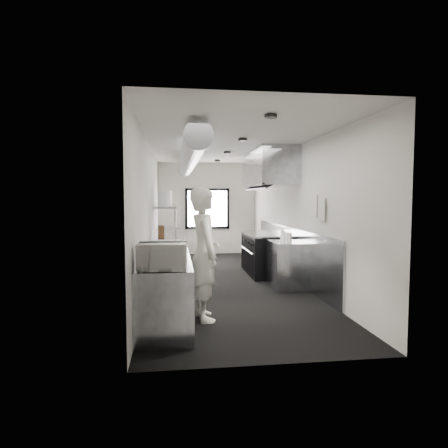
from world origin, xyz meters
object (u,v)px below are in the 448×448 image
object	(u,v)px
plate_stack_d	(167,198)
squeeze_bottle_c	(284,237)
line_cook	(204,254)
far_work_table	(170,243)
deli_tub_a	(156,256)
squeeze_bottle_e	(282,235)
plate_stack_c	(166,198)
cutting_board	(168,242)
squeeze_bottle_a	(290,238)
exhaust_hood	(268,169)
microwave	(162,256)
pass_shelf	(166,207)
knife_block	(161,232)
range	(265,253)
plate_stack_b	(165,199)
squeeze_bottle_b	(287,237)
plate_stack_a	(164,199)
bottle_station	(288,265)
prep_counter	(168,266)
small_plate	(175,246)
deli_tub_b	(154,255)
squeeze_bottle_d	(282,236)

from	to	relation	value
plate_stack_d	squeeze_bottle_c	distance (m)	3.40
line_cook	far_work_table	bearing A→B (deg)	-3.43
deli_tub_a	squeeze_bottle_e	distance (m)	3.17
plate_stack_c	plate_stack_d	size ratio (longest dim) A/B	0.96
cutting_board	squeeze_bottle_a	distance (m)	2.29
line_cook	plate_stack_c	world-z (taller)	plate_stack_c
exhaust_hood	microwave	xyz separation A→B (m)	(-2.26, -3.98, -1.33)
pass_shelf	knife_block	distance (m)	0.85
pass_shelf	knife_block	xyz separation A→B (m)	(-0.10, -0.68, -0.51)
cutting_board	plate_stack_c	distance (m)	1.82
squeeze_bottle_a	squeeze_bottle_e	bearing A→B (deg)	89.99
range	plate_stack_b	bearing A→B (deg)	179.65
plate_stack_c	squeeze_bottle_a	xyz separation A→B (m)	(2.31, -2.06, -0.74)
squeeze_bottle_b	cutting_board	bearing A→B (deg)	173.19
pass_shelf	deli_tub_a	size ratio (longest dim) A/B	19.97
pass_shelf	squeeze_bottle_e	world-z (taller)	pass_shelf
microwave	plate_stack_a	world-z (taller)	plate_stack_a
pass_shelf	squeeze_bottle_c	size ratio (longest dim) A/B	15.57
plate_stack_d	bottle_station	bearing A→B (deg)	-46.11
range	prep_counter	bearing A→B (deg)	-151.26
cutting_board	range	bearing A→B (deg)	29.48
small_plate	squeeze_bottle_e	distance (m)	2.25
exhaust_hood	line_cook	xyz separation A→B (m)	(-1.70, -3.09, -1.44)
bottle_station	deli_tub_a	distance (m)	3.07
exhaust_hood	plate_stack_d	size ratio (longest dim) A/B	6.46
knife_block	squeeze_bottle_a	xyz separation A→B (m)	(2.40, -1.29, -0.04)
deli_tub_b	squeeze_bottle_d	bearing A→B (deg)	39.01
deli_tub_a	small_plate	size ratio (longest dim) A/B	0.78
plate_stack_c	squeeze_bottle_c	distance (m)	2.99
prep_counter	small_plate	distance (m)	0.84
prep_counter	plate_stack_a	xyz separation A→B (m)	(-0.07, 0.63, 1.27)
plate_stack_a	pass_shelf	bearing A→B (deg)	88.14
squeeze_bottle_e	plate_stack_c	bearing A→B (deg)	146.62
squeeze_bottle_b	knife_block	bearing A→B (deg)	154.82
bottle_station	line_cook	world-z (taller)	line_cook
range	bottle_station	bearing A→B (deg)	-85.43
bottle_station	plate_stack_a	bearing A→B (deg)	160.70
exhaust_hood	deli_tub_b	bearing A→B (deg)	-127.35
range	small_plate	bearing A→B (deg)	-137.22
cutting_board	squeeze_bottle_c	size ratio (longest dim) A/B	3.14
pass_shelf	range	size ratio (longest dim) A/B	1.88
range	plate_stack_a	bearing A→B (deg)	-165.82
plate_stack_c	range	bearing A→B (deg)	-9.90
deli_tub_a	squeeze_bottle_c	bearing A→B (deg)	37.82
microwave	squeeze_bottle_e	distance (m)	3.65
plate_stack_d	squeeze_bottle_d	distance (m)	3.27
prep_counter	plate_stack_b	bearing A→B (deg)	93.03
bottle_station	squeeze_bottle_b	bearing A→B (deg)	-115.14
small_plate	knife_block	size ratio (longest dim) A/B	0.75
plate_stack_a	squeeze_bottle_c	distance (m)	2.54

